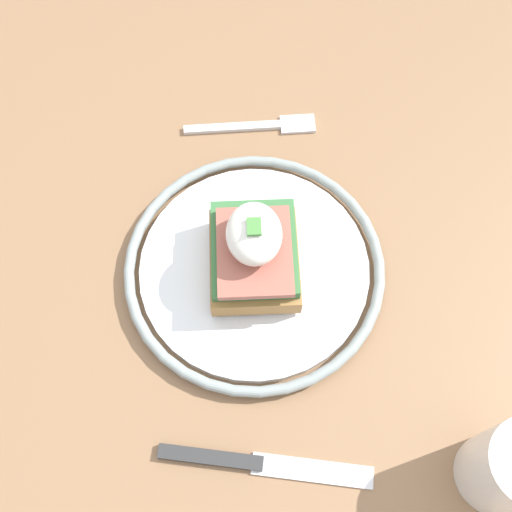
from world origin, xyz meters
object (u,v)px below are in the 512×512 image
object	(u,v)px
sandwich	(255,250)
fork	(257,126)
knife	(248,462)
plate	(256,268)

from	to	relation	value
sandwich	fork	distance (m)	0.17
sandwich	knife	world-z (taller)	sandwich
fork	knife	distance (m)	0.34
sandwich	fork	world-z (taller)	sandwich
plate	knife	xyz separation A→B (m)	(0.17, -0.01, -0.01)
sandwich	knife	distance (m)	0.18
plate	fork	bearing A→B (deg)	177.06
plate	sandwich	size ratio (longest dim) A/B	2.48
sandwich	knife	xyz separation A→B (m)	(0.17, -0.01, -0.04)
sandwich	plate	bearing A→B (deg)	37.15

